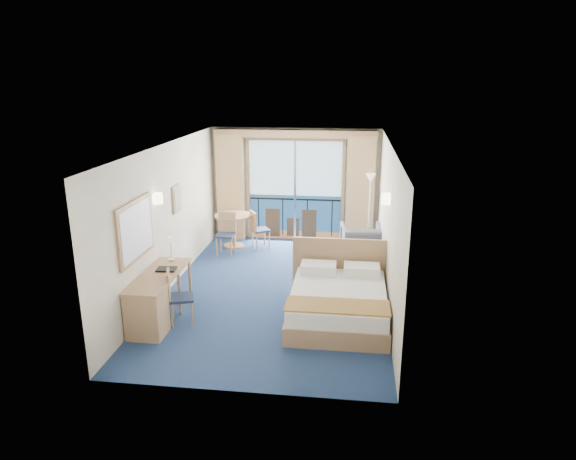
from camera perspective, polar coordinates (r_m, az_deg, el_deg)
The scene contains 22 objects.
floor at distance 9.68m, azimuth -1.36°, elevation -6.71°, with size 6.50×6.50×0.00m, color navy.
room_walls at distance 9.12m, azimuth -1.44°, elevation 3.59°, with size 4.04×6.54×2.72m.
balcony_door at distance 12.37m, azimuth 0.76°, elevation 4.09°, with size 2.36×0.03×2.52m.
curtain_left at distance 12.47m, azimuth -6.40°, elevation 4.69°, with size 0.65×0.22×2.55m, color tan.
curtain_right at distance 12.13m, azimuth 8.03°, elevation 4.30°, with size 0.65×0.22×2.55m, color tan.
pelmet at distance 12.02m, azimuth 0.76°, elevation 10.65°, with size 3.80×0.25×0.18m, color #A18657.
mirror at distance 8.32m, azimuth -16.56°, elevation -0.03°, with size 0.05×1.25×0.95m.
wall_print at distance 10.06m, azimuth -12.24°, elevation 3.42°, with size 0.04×0.42×0.52m.
sconce_left at distance 9.04m, azimuth -14.30°, elevation 3.42°, with size 0.18×0.18×0.18m, color #FBE6AF.
sconce_right at distance 8.88m, azimuth 10.91°, elevation 3.41°, with size 0.18×0.18×0.18m, color #FBE6AF.
bed at distance 8.54m, azimuth 5.61°, elevation -7.88°, with size 1.73×2.05×1.08m.
nightstand at distance 9.65m, azimuth 9.32°, elevation -5.32°, with size 0.41×0.39×0.53m, color tan.
phone at distance 9.52m, azimuth 9.42°, elevation -3.69°, with size 0.17×0.13×0.07m, color silver.
armchair at distance 11.20m, azimuth 8.20°, elevation -1.39°, with size 0.85×0.88×0.80m, color #4A4E5A.
floor_lamp at distance 11.72m, azimuth 9.10°, elevation 4.15°, with size 0.24×0.24×1.77m.
desk at distance 8.31m, azimuth -15.13°, elevation -8.16°, with size 0.57×1.67×0.78m.
desk_chair at distance 8.47m, azimuth -12.34°, elevation -6.93°, with size 0.50×0.49×0.90m.
folder at distance 8.72m, azimuth -13.36°, elevation -4.26°, with size 0.31×0.23×0.03m, color black.
desk_lamp at distance 9.03m, azimuth -12.93°, elevation -1.54°, with size 0.11×0.11×0.41m.
round_table at distance 12.00m, azimuth -6.10°, elevation 0.85°, with size 0.86×0.86×0.77m.
table_chair_a at distance 11.89m, azimuth -3.43°, elevation 0.32°, with size 0.53×0.52×0.88m.
table_chair_b at distance 11.58m, azimuth -6.88°, elevation -0.08°, with size 0.42×0.42×0.93m.
Camera 1 is at (1.33, -8.78, 3.85)m, focal length 32.00 mm.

